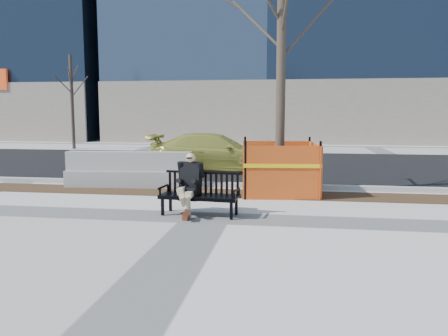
{
  "coord_description": "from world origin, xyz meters",
  "views": [
    {
      "loc": [
        1.6,
        -8.33,
        2.05
      ],
      "look_at": [
        0.22,
        0.8,
        0.88
      ],
      "focal_mm": 35.8,
      "sensor_mm": 36.0,
      "label": 1
    }
  ],
  "objects": [
    {
      "name": "bench",
      "position": [
        -0.18,
        0.2,
        0.0
      ],
      "size": [
        1.67,
        0.75,
        0.86
      ],
      "primitive_type": null,
      "rotation": [
        0.0,
        0.0,
        -0.11
      ],
      "color": "black",
      "rests_on": "ground"
    },
    {
      "name": "asphalt_street",
      "position": [
        0.0,
        8.8,
        0.0
      ],
      "size": [
        60.0,
        10.4,
        0.01
      ],
      "primitive_type": "cube",
      "color": "black",
      "rests_on": "ground"
    },
    {
      "name": "jersey_barrier_left",
      "position": [
        -2.77,
        3.21,
        0.0
      ],
      "size": [
        3.45,
        0.92,
        0.98
      ],
      "primitive_type": null,
      "rotation": [
        0.0,
        0.0,
        0.07
      ],
      "color": "gray",
      "rests_on": "ground"
    },
    {
      "name": "mulch_strip",
      "position": [
        0.0,
        2.6,
        0.0
      ],
      "size": [
        40.0,
        1.2,
        0.02
      ],
      "primitive_type": "cube",
      "color": "#47301C",
      "rests_on": "ground"
    },
    {
      "name": "curb",
      "position": [
        0.0,
        3.55,
        0.06
      ],
      "size": [
        60.0,
        0.25,
        0.12
      ],
      "primitive_type": "cube",
      "color": "#9E9B93",
      "rests_on": "ground"
    },
    {
      "name": "ground",
      "position": [
        0.0,
        0.0,
        0.0
      ],
      "size": [
        120.0,
        120.0,
        0.0
      ],
      "primitive_type": "plane",
      "color": "beige",
      "rests_on": "ground"
    },
    {
      "name": "tree_fence",
      "position": [
        1.32,
        2.84,
        0.0
      ],
      "size": [
        3.03,
        3.03,
        6.89
      ],
      "primitive_type": null,
      "rotation": [
        0.0,
        0.0,
        0.11
      ],
      "color": "#FF5420",
      "rests_on": "ground"
    },
    {
      "name": "seated_man",
      "position": [
        -0.4,
        0.27,
        0.0
      ],
      "size": [
        0.61,
        0.92,
        1.22
      ],
      "primitive_type": null,
      "rotation": [
        0.0,
        0.0,
        -0.11
      ],
      "color": "black",
      "rests_on": "ground"
    },
    {
      "name": "far_tree_left",
      "position": [
        -10.27,
        14.73,
        0.0
      ],
      "size": [
        2.67,
        2.67,
        5.48
      ],
      "primitive_type": null,
      "rotation": [
        0.0,
        0.0,
        -0.4
      ],
      "color": "#46382D",
      "rests_on": "ground"
    },
    {
      "name": "sedan",
      "position": [
        -0.96,
        6.65,
        0.0
      ],
      "size": [
        4.61,
        2.12,
        1.3
      ],
      "primitive_type": "imported",
      "rotation": [
        0.0,
        0.0,
        1.64
      ],
      "color": "#B5B345",
      "rests_on": "ground"
    }
  ]
}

